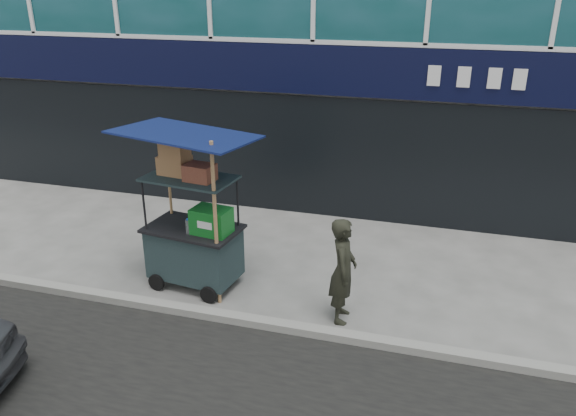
% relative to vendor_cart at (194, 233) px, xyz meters
% --- Properties ---
extents(ground, '(80.00, 80.00, 0.00)m').
position_rel_vendor_cart_xyz_m(ground, '(1.02, -0.62, -0.89)').
color(ground, '#5E5E5A').
rests_on(ground, ground).
extents(curb, '(80.00, 0.18, 0.12)m').
position_rel_vendor_cart_xyz_m(curb, '(1.02, -0.82, -0.83)').
color(curb, gray).
rests_on(curb, ground).
extents(vendor_cart, '(2.03, 1.55, 2.54)m').
position_rel_vendor_cart_xyz_m(vendor_cart, '(0.00, 0.00, 0.00)').
color(vendor_cart, black).
rests_on(vendor_cart, ground).
extents(vendor_man, '(0.42, 0.59, 1.54)m').
position_rel_vendor_cart_xyz_m(vendor_man, '(2.36, -0.31, -0.12)').
color(vendor_man, black).
rests_on(vendor_man, ground).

